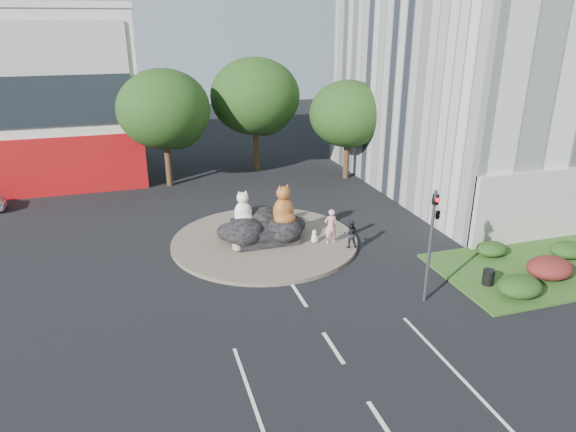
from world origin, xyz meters
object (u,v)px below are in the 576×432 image
Objects in this scene: cat_white at (243,207)px; litter_bin at (488,277)px; pedestrian_pink at (331,226)px; cat_tabby at (283,204)px; kitten_white at (314,236)px; pedestrian_dark at (350,234)px; kitten_calico at (237,242)px.

cat_white is 2.55× the size of litter_bin.
cat_tabby is at bearing -26.00° from pedestrian_pink.
kitten_white is 1.02× the size of litter_bin.
kitten_white is 1.03m from pedestrian_pink.
pedestrian_pink is at bearing -27.61° from cat_white.
pedestrian_pink reaches higher than litter_bin.
cat_white is 12.55m from litter_bin.
pedestrian_pink is 1.14m from pedestrian_dark.
pedestrian_dark is at bearing 135.51° from pedestrian_pink.
cat_white is 2.03m from kitten_calico.
litter_bin is (9.45, -8.11, -1.54)m from cat_white.
kitten_white is at bearing -21.03° from pedestrian_pink.
cat_white is 2.16m from cat_tabby.
litter_bin is at bearing 145.40° from pedestrian_dark.
kitten_white is at bearing -27.98° from cat_white.
kitten_white is at bearing 15.33° from kitten_calico.
cat_white is 0.97× the size of pedestrian_pink.
cat_white is 4.08m from kitten_white.
cat_white is 2.51× the size of kitten_white.
cat_white is 5.83m from pedestrian_dark.
pedestrian_dark is at bearing 4.90° from kitten_calico.
cat_tabby is at bearing -16.65° from pedestrian_dark.
kitten_white is 0.49× the size of pedestrian_dark.
pedestrian_pink is 8.12m from litter_bin.
cat_tabby is 3.15m from kitten_calico.
kitten_white reaches higher than litter_bin.
cat_white is 1.85× the size of kitten_calico.
cat_white is at bearing -11.85° from pedestrian_dark.
cat_tabby reaches higher than litter_bin.
kitten_calico is at bearing -119.03° from cat_white.
pedestrian_dark reaches higher than kitten_white.
pedestrian_dark is at bearing -31.79° from cat_white.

